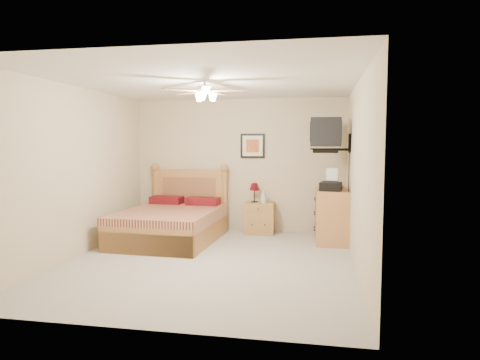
% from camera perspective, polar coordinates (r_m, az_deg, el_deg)
% --- Properties ---
extents(floor, '(4.50, 4.50, 0.00)m').
position_cam_1_polar(floor, '(6.16, -4.06, -10.83)').
color(floor, '#A19B91').
rests_on(floor, ground).
extents(ceiling, '(4.00, 4.50, 0.04)m').
position_cam_1_polar(ceiling, '(5.99, -4.21, 12.85)').
color(ceiling, white).
rests_on(ceiling, ground).
extents(wall_back, '(4.00, 0.04, 2.50)m').
position_cam_1_polar(wall_back, '(8.14, -0.17, 1.97)').
color(wall_back, '#C9B794').
rests_on(wall_back, ground).
extents(wall_front, '(4.00, 0.04, 2.50)m').
position_cam_1_polar(wall_front, '(3.82, -12.62, -1.59)').
color(wall_front, '#C9B794').
rests_on(wall_front, ground).
extents(wall_left, '(0.04, 4.50, 2.50)m').
position_cam_1_polar(wall_left, '(6.73, -20.86, 1.01)').
color(wall_left, '#C9B794').
rests_on(wall_left, ground).
extents(wall_right, '(0.04, 4.50, 2.50)m').
position_cam_1_polar(wall_right, '(5.78, 15.43, 0.55)').
color(wall_right, '#C9B794').
rests_on(wall_right, ground).
extents(bed, '(1.60, 2.05, 1.29)m').
position_cam_1_polar(bed, '(7.37, -9.35, -3.16)').
color(bed, '#A16E36').
rests_on(bed, ground).
extents(nightstand, '(0.54, 0.41, 0.58)m').
position_cam_1_polar(nightstand, '(7.94, 2.64, -5.10)').
color(nightstand, '#A96F35').
rests_on(nightstand, ground).
extents(table_lamp, '(0.25, 0.25, 0.36)m').
position_cam_1_polar(table_lamp, '(7.93, 1.94, -1.69)').
color(table_lamp, '#55040B').
rests_on(table_lamp, nightstand).
extents(lotion_bottle, '(0.12, 0.12, 0.25)m').
position_cam_1_polar(lotion_bottle, '(7.84, 3.14, -2.17)').
color(lotion_bottle, silver).
rests_on(lotion_bottle, nightstand).
extents(framed_picture, '(0.46, 0.04, 0.46)m').
position_cam_1_polar(framed_picture, '(8.06, 1.70, 4.57)').
color(framed_picture, black).
rests_on(framed_picture, wall_back).
extents(dresser, '(0.54, 0.77, 0.90)m').
position_cam_1_polar(dresser, '(7.35, 12.16, -4.76)').
color(dresser, '#C17942').
rests_on(dresser, ground).
extents(fax_machine, '(0.39, 0.41, 0.36)m').
position_cam_1_polar(fax_machine, '(7.13, 12.03, 0.04)').
color(fax_machine, black).
rests_on(fax_machine, dresser).
extents(magazine_lower, '(0.26, 0.31, 0.02)m').
position_cam_1_polar(magazine_lower, '(7.56, 12.01, -0.96)').
color(magazine_lower, beige).
rests_on(magazine_lower, dresser).
extents(magazine_upper, '(0.30, 0.33, 0.02)m').
position_cam_1_polar(magazine_upper, '(7.57, 11.96, -0.77)').
color(magazine_upper, tan).
rests_on(magazine_upper, magazine_lower).
extents(wall_tv, '(0.56, 0.46, 0.58)m').
position_cam_1_polar(wall_tv, '(7.09, 12.56, 5.93)').
color(wall_tv, black).
rests_on(wall_tv, wall_right).
extents(ceiling_fan, '(1.14, 1.14, 0.28)m').
position_cam_1_polar(ceiling_fan, '(5.78, -4.72, 11.74)').
color(ceiling_fan, white).
rests_on(ceiling_fan, ceiling).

